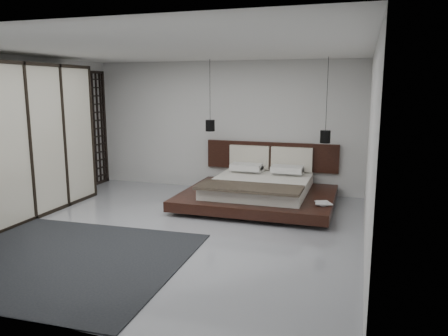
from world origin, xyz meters
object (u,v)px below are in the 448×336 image
(lattice_screen, at_px, (94,129))
(bed, at_px, (259,190))
(pendant_left, at_px, (210,125))
(rug, at_px, (36,256))
(pendant_right, at_px, (325,136))
(wardrobe, at_px, (34,139))

(lattice_screen, xyz_separation_m, bed, (4.00, -0.54, -1.01))
(bed, height_order, pendant_left, pendant_left)
(bed, bearing_deg, rug, -122.55)
(pendant_left, bearing_deg, pendant_right, 0.00)
(pendant_right, height_order, rug, pendant_right)
(bed, relative_size, pendant_right, 1.76)
(bed, xyz_separation_m, rug, (-2.25, -3.53, -0.28))
(lattice_screen, relative_size, bed, 0.92)
(pendant_right, bearing_deg, rug, -130.65)
(lattice_screen, xyz_separation_m, rug, (1.75, -4.07, -1.29))
(pendant_left, relative_size, wardrobe, 0.54)
(bed, xyz_separation_m, pendant_right, (1.17, 0.45, 1.02))
(pendant_right, bearing_deg, lattice_screen, 178.98)
(pendant_left, distance_m, wardrobe, 3.36)
(rug, bearing_deg, pendant_right, 49.35)
(wardrobe, bearing_deg, lattice_screen, 96.41)
(rug, bearing_deg, pendant_left, 74.74)
(bed, xyz_separation_m, wardrobe, (-3.75, -1.69, 1.04))
(pendant_right, bearing_deg, wardrobe, -156.42)
(bed, height_order, wardrobe, wardrobe)
(lattice_screen, distance_m, rug, 4.62)
(lattice_screen, distance_m, pendant_right, 5.17)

